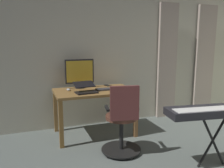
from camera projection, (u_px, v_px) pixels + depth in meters
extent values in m
cube|color=beige|center=(143.00, 51.00, 4.62)|extent=(5.40, 0.10, 2.69)
cube|color=#BDAC9D|center=(205.00, 60.00, 5.03)|extent=(0.45, 0.06, 2.27)
cube|color=#BDAC9D|center=(167.00, 62.00, 4.72)|extent=(0.41, 0.06, 2.27)
cube|color=olive|center=(94.00, 91.00, 3.86)|extent=(1.27, 0.76, 0.04)
cube|color=olive|center=(136.00, 116.00, 3.81)|extent=(0.06, 0.06, 0.72)
cube|color=olive|center=(61.00, 124.00, 3.41)|extent=(0.06, 0.06, 0.72)
cube|color=olive|center=(120.00, 105.00, 4.44)|extent=(0.06, 0.06, 0.72)
cube|color=olive|center=(56.00, 111.00, 4.04)|extent=(0.06, 0.06, 0.72)
cylinder|color=black|center=(121.00, 149.00, 3.34)|extent=(0.56, 0.56, 0.02)
sphere|color=black|center=(139.00, 149.00, 3.38)|extent=(0.05, 0.05, 0.05)
sphere|color=black|center=(123.00, 142.00, 3.59)|extent=(0.05, 0.05, 0.05)
sphere|color=black|center=(105.00, 146.00, 3.45)|extent=(0.05, 0.05, 0.05)
sphere|color=black|center=(108.00, 156.00, 3.16)|extent=(0.05, 0.05, 0.05)
sphere|color=black|center=(131.00, 158.00, 3.11)|extent=(0.05, 0.05, 0.05)
cylinder|color=black|center=(121.00, 134.00, 3.30)|extent=(0.06, 0.06, 0.45)
cylinder|color=brown|center=(121.00, 117.00, 3.25)|extent=(0.52, 0.52, 0.05)
cube|color=brown|center=(125.00, 103.00, 3.01)|extent=(0.38, 0.12, 0.45)
cube|color=black|center=(107.00, 108.00, 3.19)|extent=(0.08, 0.24, 0.03)
cube|color=black|center=(136.00, 107.00, 3.26)|extent=(0.08, 0.24, 0.03)
cylinder|color=#232328|center=(80.00, 87.00, 4.03)|extent=(0.18, 0.18, 0.01)
cylinder|color=#232328|center=(80.00, 85.00, 4.03)|extent=(0.04, 0.04, 0.07)
cube|color=#232328|center=(80.00, 71.00, 3.99)|extent=(0.49, 0.03, 0.41)
cube|color=gold|center=(80.00, 71.00, 3.97)|extent=(0.45, 0.01, 0.36)
cube|color=#333338|center=(109.00, 89.00, 3.89)|extent=(0.43, 0.14, 0.02)
cube|color=black|center=(86.00, 92.00, 3.63)|extent=(0.35, 0.24, 0.02)
cube|color=black|center=(84.00, 84.00, 3.71)|extent=(0.34, 0.23, 0.07)
ellipsoid|color=#B7BCC1|center=(68.00, 90.00, 3.80)|extent=(0.06, 0.10, 0.04)
cube|color=black|center=(128.00, 91.00, 3.75)|extent=(0.10, 0.16, 0.01)
cube|color=black|center=(107.00, 85.00, 4.22)|extent=(0.09, 0.15, 0.01)
cylinder|color=black|center=(213.00, 140.00, 2.92)|extent=(0.38, 0.08, 0.68)
cylinder|color=black|center=(213.00, 140.00, 2.92)|extent=(0.38, 0.08, 0.68)
cube|color=#232328|center=(215.00, 111.00, 2.85)|extent=(1.24, 0.48, 0.09)
cube|color=white|center=(219.00, 108.00, 2.79)|extent=(1.12, 0.33, 0.01)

